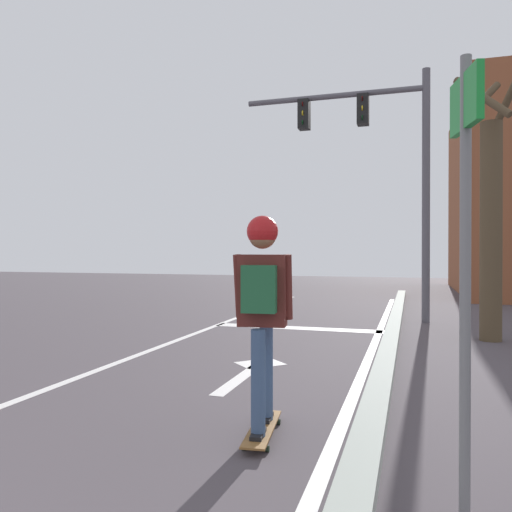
{
  "coord_description": "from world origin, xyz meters",
  "views": [
    {
      "loc": [
        3.6,
        0.16,
        1.45
      ],
      "look_at": [
        1.54,
        6.76,
        1.4
      ],
      "focal_mm": 35.07,
      "sensor_mm": 36.0,
      "label": 1
    }
  ],
  "objects_px": {
    "traffic_signal_mast": "(377,148)",
    "street_sign_post": "(465,219)",
    "roadside_tree": "(491,218)",
    "skater": "(262,293)",
    "skateboard": "(262,429)"
  },
  "relations": [
    {
      "from": "street_sign_post",
      "to": "traffic_signal_mast",
      "type": "bearing_deg",
      "value": 97.09
    },
    {
      "from": "traffic_signal_mast",
      "to": "roadside_tree",
      "type": "height_order",
      "value": "traffic_signal_mast"
    },
    {
      "from": "traffic_signal_mast",
      "to": "skateboard",
      "type": "bearing_deg",
      "value": -93.37
    },
    {
      "from": "skater",
      "to": "street_sign_post",
      "type": "xyz_separation_m",
      "value": [
        1.4,
        -0.81,
        0.5
      ]
    },
    {
      "from": "skateboard",
      "to": "roadside_tree",
      "type": "relative_size",
      "value": 0.2
    },
    {
      "from": "skater",
      "to": "roadside_tree",
      "type": "bearing_deg",
      "value": 65.68
    },
    {
      "from": "skateboard",
      "to": "street_sign_post",
      "type": "relative_size",
      "value": 0.35
    },
    {
      "from": "skater",
      "to": "roadside_tree",
      "type": "relative_size",
      "value": 0.38
    },
    {
      "from": "traffic_signal_mast",
      "to": "street_sign_post",
      "type": "bearing_deg",
      "value": -82.91
    },
    {
      "from": "skater",
      "to": "street_sign_post",
      "type": "height_order",
      "value": "street_sign_post"
    },
    {
      "from": "skateboard",
      "to": "traffic_signal_mast",
      "type": "xyz_separation_m",
      "value": [
        0.42,
        7.08,
        3.58
      ]
    },
    {
      "from": "skater",
      "to": "roadside_tree",
      "type": "xyz_separation_m",
      "value": [
        2.35,
        5.21,
        0.89
      ]
    },
    {
      "from": "traffic_signal_mast",
      "to": "street_sign_post",
      "type": "height_order",
      "value": "traffic_signal_mast"
    },
    {
      "from": "skater",
      "to": "roadside_tree",
      "type": "height_order",
      "value": "roadside_tree"
    },
    {
      "from": "skateboard",
      "to": "skater",
      "type": "distance_m",
      "value": 1.07
    }
  ]
}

